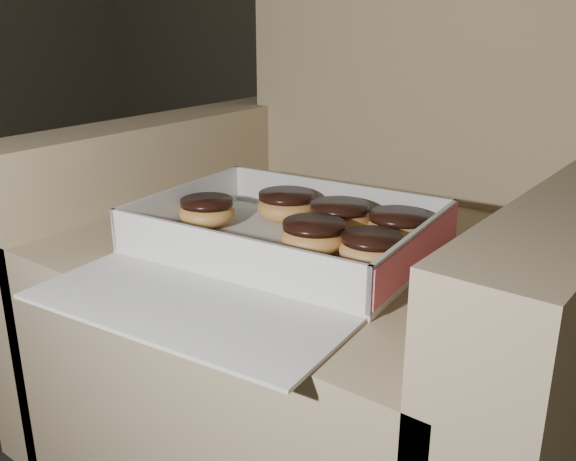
# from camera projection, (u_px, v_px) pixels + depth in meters

# --- Properties ---
(armchair) EXTENTS (0.87, 0.73, 0.90)m
(armchair) POSITION_uv_depth(u_px,v_px,m) (339.00, 292.00, 1.06)
(armchair) COLOR tan
(armchair) RESTS_ON floor
(bakery_box) EXTENTS (0.43, 0.50, 0.07)m
(bakery_box) POSITION_uv_depth(u_px,v_px,m) (274.00, 249.00, 0.88)
(bakery_box) COLOR silver
(bakery_box) RESTS_ON armchair
(donut_a) EXTENTS (0.08, 0.08, 0.04)m
(donut_a) POSITION_uv_depth(u_px,v_px,m) (371.00, 249.00, 0.83)
(donut_a) COLOR #E49E4F
(donut_a) RESTS_ON bakery_box
(donut_b) EXTENTS (0.09, 0.09, 0.05)m
(donut_b) POSITION_uv_depth(u_px,v_px,m) (286.00, 206.00, 1.00)
(donut_b) COLOR #E49E4F
(donut_b) RESTS_ON bakery_box
(donut_c) EXTENTS (0.09, 0.09, 0.05)m
(donut_c) POSITION_uv_depth(u_px,v_px,m) (340.00, 217.00, 0.95)
(donut_c) COLOR #E49E4F
(donut_c) RESTS_ON bakery_box
(donut_d) EXTENTS (0.09, 0.09, 0.05)m
(donut_d) POSITION_uv_depth(u_px,v_px,m) (313.00, 236.00, 0.87)
(donut_d) COLOR #E49E4F
(donut_d) RESTS_ON bakery_box
(donut_e) EXTENTS (0.09, 0.09, 0.04)m
(donut_e) POSITION_uv_depth(u_px,v_px,m) (207.00, 211.00, 0.98)
(donut_e) COLOR #E49E4F
(donut_e) RESTS_ON bakery_box
(donut_f) EXTENTS (0.09, 0.09, 0.04)m
(donut_f) POSITION_uv_depth(u_px,v_px,m) (398.00, 227.00, 0.91)
(donut_f) COLOR #E49E4F
(donut_f) RESTS_ON bakery_box
(crumb_a) EXTENTS (0.01, 0.01, 0.00)m
(crumb_a) POSITION_uv_depth(u_px,v_px,m) (367.00, 289.00, 0.76)
(crumb_a) COLOR black
(crumb_a) RESTS_ON bakery_box
(crumb_b) EXTENTS (0.01, 0.01, 0.00)m
(crumb_b) POSITION_uv_depth(u_px,v_px,m) (342.00, 267.00, 0.83)
(crumb_b) COLOR black
(crumb_b) RESTS_ON bakery_box
(crumb_c) EXTENTS (0.01, 0.01, 0.00)m
(crumb_c) POSITION_uv_depth(u_px,v_px,m) (298.00, 268.00, 0.82)
(crumb_c) COLOR black
(crumb_c) RESTS_ON bakery_box
(crumb_d) EXTENTS (0.01, 0.01, 0.00)m
(crumb_d) POSITION_uv_depth(u_px,v_px,m) (166.00, 241.00, 0.92)
(crumb_d) COLOR black
(crumb_d) RESTS_ON bakery_box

